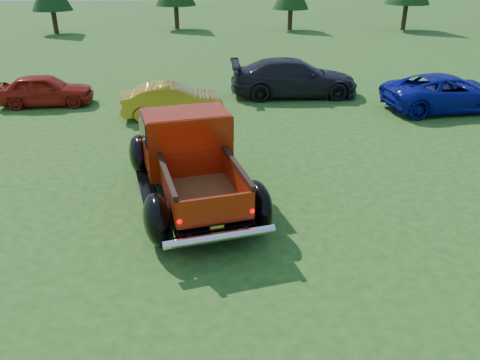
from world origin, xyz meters
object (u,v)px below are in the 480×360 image
(pickup_truck, at_px, (188,155))
(show_car_grey, at_px, (294,78))
(show_car_blue, at_px, (448,93))
(show_car_yellow, at_px, (172,100))
(show_car_red, at_px, (45,90))

(pickup_truck, bearing_deg, show_car_grey, 52.10)
(show_car_blue, bearing_deg, show_car_grey, 60.18)
(show_car_yellow, relative_size, show_car_blue, 0.75)
(show_car_red, distance_m, show_car_blue, 15.21)
(pickup_truck, distance_m, show_car_red, 9.71)
(pickup_truck, relative_size, show_car_red, 1.62)
(pickup_truck, height_order, show_car_red, pickup_truck)
(show_car_yellow, bearing_deg, pickup_truck, -178.65)
(show_car_yellow, bearing_deg, show_car_red, 64.40)
(pickup_truck, distance_m, show_car_grey, 9.47)
(pickup_truck, height_order, show_car_blue, pickup_truck)
(pickup_truck, xyz_separation_m, show_car_yellow, (-0.86, 6.03, -0.36))
(show_car_blue, bearing_deg, show_car_yellow, 85.06)
(show_car_grey, height_order, show_car_blue, show_car_grey)
(pickup_truck, bearing_deg, show_car_red, 113.54)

